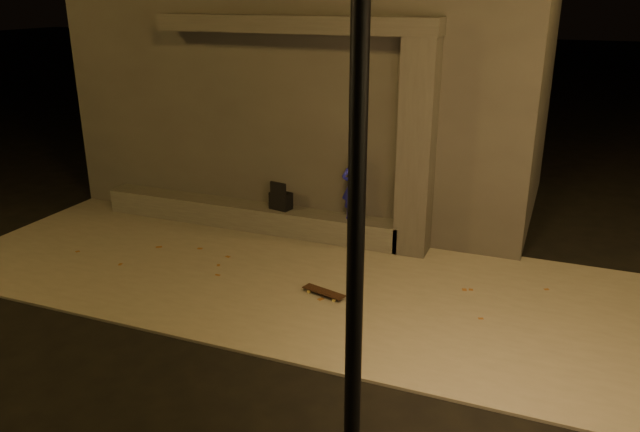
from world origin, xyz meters
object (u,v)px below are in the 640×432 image
at_px(column, 417,150).
at_px(skateboard, 324,292).
at_px(skateboarder, 354,187).
at_px(street_lamp_0, 360,45).
at_px(backpack, 281,199).

distance_m(column, skateboard, 2.88).
relative_size(column, skateboarder, 3.07).
bearing_deg(street_lamp_0, skateboard, 115.21).
bearing_deg(skateboard, column, 85.21).
xyz_separation_m(skateboarder, backpack, (-1.42, -0.00, -0.40)).
height_order(column, skateboarder, column).
distance_m(backpack, skateboard, 2.82).
bearing_deg(backpack, column, 12.10).
bearing_deg(backpack, skateboarder, 12.10).
distance_m(column, backpack, 2.75).
height_order(skateboarder, street_lamp_0, street_lamp_0).
height_order(column, street_lamp_0, street_lamp_0).
xyz_separation_m(column, backpack, (-2.49, -0.00, -1.17)).
distance_m(skateboarder, backpack, 1.47).
distance_m(skateboarder, skateboard, 2.39).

